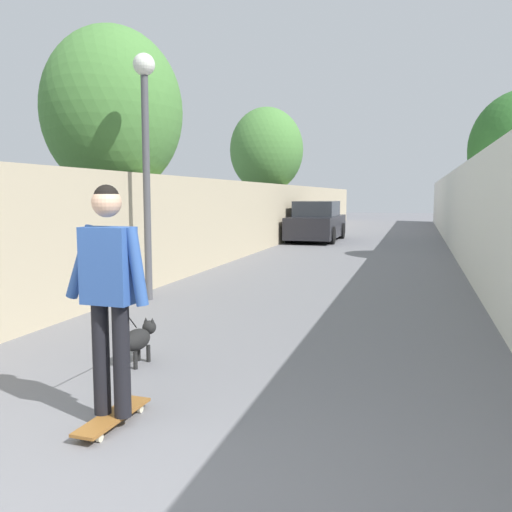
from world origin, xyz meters
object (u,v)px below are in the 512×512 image
(car_near, at_px, (317,222))
(lamp_post, at_px, (145,132))
(tree_left_distant, at_px, (113,112))
(person_skateboarder, at_px, (109,282))
(skateboard, at_px, (113,417))
(dog, at_px, (138,338))
(tree_left_far, at_px, (267,150))

(car_near, bearing_deg, lamp_post, 177.30)
(tree_left_distant, xyz_separation_m, person_skateboarder, (-6.21, -3.65, -2.28))
(skateboard, height_order, dog, dog)
(lamp_post, distance_m, dog, 4.39)
(lamp_post, relative_size, skateboard, 5.02)
(dog, bearing_deg, tree_left_distant, 32.93)
(tree_left_distant, distance_m, car_near, 11.67)
(tree_left_distant, relative_size, car_near, 1.17)
(lamp_post, xyz_separation_m, car_near, (12.71, -0.60, -2.08))
(tree_left_distant, bearing_deg, person_skateboarder, -149.53)
(tree_left_far, distance_m, lamp_post, 13.16)
(tree_left_far, height_order, lamp_post, tree_left_far)
(tree_left_distant, bearing_deg, dog, -147.07)
(tree_left_distant, xyz_separation_m, car_near, (11.16, -2.13, -2.69))
(tree_left_far, distance_m, car_near, 3.56)
(person_skateboarder, relative_size, dog, 1.01)
(dog, bearing_deg, skateboard, -158.68)
(lamp_post, distance_m, person_skateboarder, 5.39)
(person_skateboarder, height_order, dog, person_skateboarder)
(skateboard, xyz_separation_m, dog, (1.43, 0.56, 0.21))
(tree_left_distant, bearing_deg, car_near, -10.81)
(skateboard, bearing_deg, lamp_post, 24.50)
(tree_left_far, relative_size, car_near, 1.21)
(person_skateboarder, bearing_deg, dog, 21.32)
(skateboard, bearing_deg, tree_left_distant, 30.47)
(dog, bearing_deg, lamp_post, 25.86)
(person_skateboarder, bearing_deg, lamp_post, 24.50)
(person_skateboarder, bearing_deg, tree_left_far, 11.63)
(tree_left_far, height_order, person_skateboarder, tree_left_far)
(tree_left_far, height_order, car_near, tree_left_far)
(car_near, bearing_deg, tree_left_distant, 169.19)
(skateboard, distance_m, person_skateboarder, 1.05)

